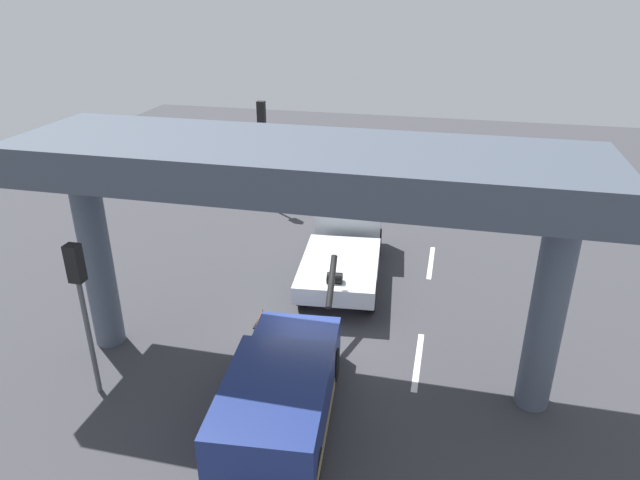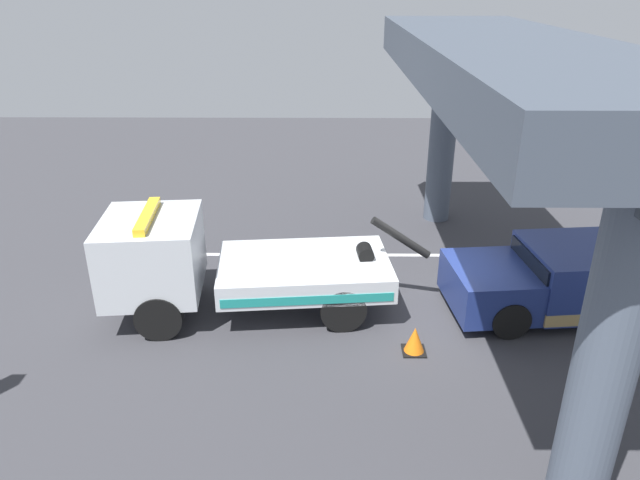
% 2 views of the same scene
% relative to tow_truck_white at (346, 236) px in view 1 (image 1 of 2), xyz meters
% --- Properties ---
extents(ground_plane, '(60.00, 40.00, 0.10)m').
position_rel_tow_truck_white_xyz_m(ground_plane, '(-4.93, -0.07, -1.25)').
color(ground_plane, '#38383D').
extents(lane_stripe_mid, '(2.60, 0.16, 0.01)m').
position_rel_tow_truck_white_xyz_m(lane_stripe_mid, '(-4.93, -2.93, -1.20)').
color(lane_stripe_mid, silver).
rests_on(lane_stripe_mid, ground).
extents(lane_stripe_east, '(2.60, 0.16, 0.01)m').
position_rel_tow_truck_white_xyz_m(lane_stripe_east, '(1.07, -2.93, -1.20)').
color(lane_stripe_east, silver).
rests_on(lane_stripe_east, ground).
extents(tow_truck_white, '(7.33, 2.93, 2.46)m').
position_rel_tow_truck_white_xyz_m(tow_truck_white, '(0.00, 0.00, 0.00)').
color(tow_truck_white, silver).
rests_on(tow_truck_white, ground).
extents(towed_van_green, '(5.37, 2.64, 1.58)m').
position_rel_tow_truck_white_xyz_m(towed_van_green, '(-8.07, -0.08, -0.42)').
color(towed_van_green, navy).
rests_on(towed_van_green, ground).
extents(overpass_structure, '(3.60, 13.24, 5.97)m').
position_rel_tow_truck_white_xyz_m(overpass_structure, '(-5.92, -0.07, 3.93)').
color(overpass_structure, '#4C5666').
rests_on(overpass_structure, ground).
extents(traffic_light_near, '(0.39, 0.32, 3.97)m').
position_rel_tow_truck_white_xyz_m(traffic_light_near, '(-7.91, 4.63, 1.70)').
color(traffic_light_near, '#515456').
rests_on(traffic_light_near, ground).
extents(traffic_light_far, '(0.39, 0.32, 4.65)m').
position_rel_tow_truck_white_xyz_m(traffic_light_far, '(5.09, 4.63, 2.17)').
color(traffic_light_far, '#515456').
rests_on(traffic_light_far, ground).
extents(traffic_cone_orange, '(0.48, 0.48, 0.57)m').
position_rel_tow_truck_white_xyz_m(traffic_cone_orange, '(-4.22, 1.62, -0.93)').
color(traffic_cone_orange, orange).
rests_on(traffic_cone_orange, ground).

